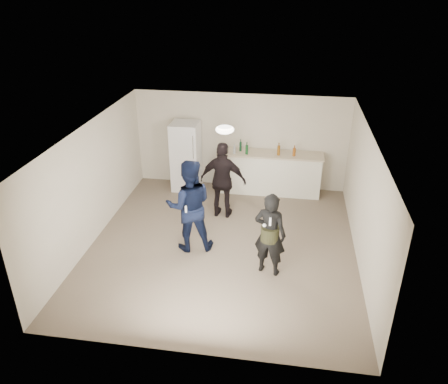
# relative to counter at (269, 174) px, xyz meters

# --- Properties ---
(floor) EXTENTS (6.00, 6.00, 0.00)m
(floor) POSITION_rel_counter_xyz_m (-0.80, -2.67, -0.53)
(floor) COLOR #6B5B4C
(floor) RESTS_ON ground
(ceiling) EXTENTS (6.00, 6.00, 0.00)m
(ceiling) POSITION_rel_counter_xyz_m (-0.80, -2.67, 1.98)
(ceiling) COLOR silver
(ceiling) RESTS_ON wall_back
(wall_back) EXTENTS (6.00, 0.00, 6.00)m
(wall_back) POSITION_rel_counter_xyz_m (-0.80, 0.33, 0.72)
(wall_back) COLOR beige
(wall_back) RESTS_ON floor
(wall_front) EXTENTS (6.00, 0.00, 6.00)m
(wall_front) POSITION_rel_counter_xyz_m (-0.80, -5.67, 0.72)
(wall_front) COLOR beige
(wall_front) RESTS_ON floor
(wall_left) EXTENTS (0.00, 6.00, 6.00)m
(wall_left) POSITION_rel_counter_xyz_m (-3.55, -2.67, 0.72)
(wall_left) COLOR beige
(wall_left) RESTS_ON floor
(wall_right) EXTENTS (0.00, 6.00, 6.00)m
(wall_right) POSITION_rel_counter_xyz_m (1.95, -2.67, 0.72)
(wall_right) COLOR beige
(wall_right) RESTS_ON floor
(counter) EXTENTS (2.60, 0.56, 1.05)m
(counter) POSITION_rel_counter_xyz_m (0.00, 0.00, 0.00)
(counter) COLOR white
(counter) RESTS_ON floor
(counter_top) EXTENTS (2.68, 0.64, 0.04)m
(counter_top) POSITION_rel_counter_xyz_m (0.00, 0.00, 0.55)
(counter_top) COLOR beige
(counter_top) RESTS_ON counter
(fridge) EXTENTS (0.70, 0.70, 1.80)m
(fridge) POSITION_rel_counter_xyz_m (-2.17, -0.07, 0.38)
(fridge) COLOR white
(fridge) RESTS_ON floor
(fridge_handle) EXTENTS (0.02, 0.02, 0.60)m
(fridge_handle) POSITION_rel_counter_xyz_m (-1.89, -0.44, 0.78)
(fridge_handle) COLOR silver
(fridge_handle) RESTS_ON fridge
(ceiling_dome) EXTENTS (0.36, 0.36, 0.16)m
(ceiling_dome) POSITION_rel_counter_xyz_m (-0.80, -2.37, 1.93)
(ceiling_dome) COLOR white
(ceiling_dome) RESTS_ON ceiling
(shaker) EXTENTS (0.08, 0.08, 0.17)m
(shaker) POSITION_rel_counter_xyz_m (-1.09, -0.12, 0.65)
(shaker) COLOR #BCBCC1
(shaker) RESTS_ON counter_top
(man) EXTENTS (1.11, 0.95, 1.96)m
(man) POSITION_rel_counter_xyz_m (-1.44, -2.85, 0.45)
(man) COLOR #0F1B41
(man) RESTS_ON floor
(woman) EXTENTS (0.69, 0.55, 1.67)m
(woman) POSITION_rel_counter_xyz_m (0.21, -3.45, 0.31)
(woman) COLOR black
(woman) RESTS_ON floor
(camo_shorts) EXTENTS (0.34, 0.34, 0.28)m
(camo_shorts) POSITION_rel_counter_xyz_m (0.21, -3.45, 0.32)
(camo_shorts) COLOR #333919
(camo_shorts) RESTS_ON woman
(spectator) EXTENTS (1.10, 0.53, 1.82)m
(spectator) POSITION_rel_counter_xyz_m (-0.98, -1.42, 0.39)
(spectator) COLOR black
(spectator) RESTS_ON floor
(remote_man) EXTENTS (0.04, 0.04, 0.15)m
(remote_man) POSITION_rel_counter_xyz_m (-1.44, -3.13, 0.53)
(remote_man) COLOR white
(remote_man) RESTS_ON man
(nunchuk_man) EXTENTS (0.07, 0.07, 0.07)m
(nunchuk_man) POSITION_rel_counter_xyz_m (-1.32, -3.10, 0.45)
(nunchuk_man) COLOR white
(nunchuk_man) RESTS_ON man
(remote_woman) EXTENTS (0.04, 0.04, 0.15)m
(remote_woman) POSITION_rel_counter_xyz_m (0.21, -3.70, 0.72)
(remote_woman) COLOR white
(remote_woman) RESTS_ON woman
(nunchuk_woman) EXTENTS (0.07, 0.07, 0.07)m
(nunchuk_woman) POSITION_rel_counter_xyz_m (0.11, -3.67, 0.62)
(nunchuk_woman) COLOR silver
(nunchuk_woman) RESTS_ON woman
(bottle_cluster) EXTENTS (1.56, 0.26, 0.24)m
(bottle_cluster) POSITION_rel_counter_xyz_m (-0.20, -0.09, 0.67)
(bottle_cluster) COLOR #14481F
(bottle_cluster) RESTS_ON counter_top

